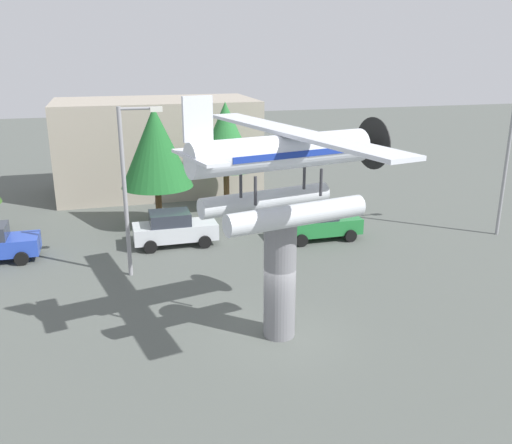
{
  "coord_description": "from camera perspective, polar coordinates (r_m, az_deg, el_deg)",
  "views": [
    {
      "loc": [
        -5.36,
        -16.15,
        9.54
      ],
      "look_at": [
        0.0,
        3.0,
        3.23
      ],
      "focal_mm": 38.16,
      "sensor_mm": 36.0,
      "label": 1
    }
  ],
  "objects": [
    {
      "name": "ground_plane",
      "position": [
        19.51,
        2.42,
        -11.68
      ],
      "size": [
        140.0,
        140.0,
        0.0
      ],
      "primitive_type": "plane",
      "color": "#515651"
    },
    {
      "name": "car_far_green",
      "position": [
        28.69,
        6.62,
        -0.07
      ],
      "size": [
        4.2,
        2.02,
        1.76
      ],
      "color": "#237A38",
      "rests_on": "ground"
    },
    {
      "name": "floatplane_monument",
      "position": [
        17.45,
        3.05,
        5.79
      ],
      "size": [
        7.15,
        10.4,
        4.0
      ],
      "rotation": [
        0.0,
        0.0,
        0.21
      ],
      "color": "silver",
      "rests_on": "display_pedestal"
    },
    {
      "name": "tree_east",
      "position": [
        30.18,
        -10.48,
        7.69
      ],
      "size": [
        3.93,
        3.93,
        6.69
      ],
      "color": "brown",
      "rests_on": "ground"
    },
    {
      "name": "streetlight_primary",
      "position": [
        23.58,
        -13.17,
        4.32
      ],
      "size": [
        1.84,
        0.28,
        7.36
      ],
      "color": "gray",
      "rests_on": "ground"
    },
    {
      "name": "storefront_building",
      "position": [
        38.84,
        -10.33,
        7.88
      ],
      "size": [
        13.41,
        7.33,
        6.32
      ],
      "primitive_type": "cube",
      "color": "#9E9384",
      "rests_on": "ground"
    },
    {
      "name": "tree_center_back",
      "position": [
        33.21,
        -3.2,
        8.95
      ],
      "size": [
        3.67,
        3.67,
        6.61
      ],
      "color": "brown",
      "rests_on": "ground"
    },
    {
      "name": "streetlight_secondary",
      "position": [
        31.29,
        25.2,
        6.84
      ],
      "size": [
        1.84,
        0.28,
        7.9
      ],
      "color": "gray",
      "rests_on": "ground"
    },
    {
      "name": "display_pedestal",
      "position": [
        18.55,
        2.51,
        -5.88
      ],
      "size": [
        1.1,
        1.1,
        4.3
      ],
      "primitive_type": "cylinder",
      "color": "slate",
      "rests_on": "ground"
    },
    {
      "name": "car_mid_silver",
      "position": [
        27.92,
        -8.59,
        -0.66
      ],
      "size": [
        4.2,
        2.02,
        1.76
      ],
      "color": "silver",
      "rests_on": "ground"
    }
  ]
}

